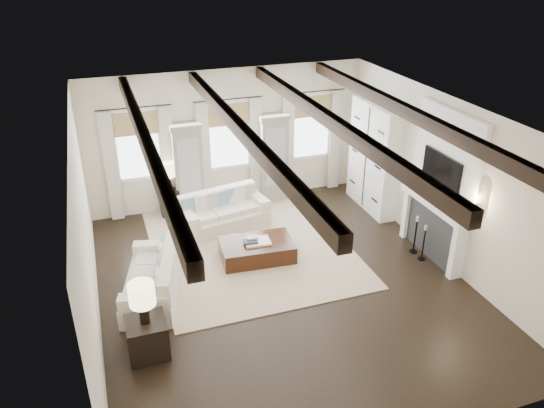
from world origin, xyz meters
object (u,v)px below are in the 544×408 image
object	(u,v)px
sofa_left	(155,280)
side_table_front	(147,337)
ottoman	(257,250)
sofa_back	(223,213)
side_table_back	(170,202)

from	to	relation	value
sofa_left	side_table_front	world-z (taller)	sofa_left
ottoman	side_table_front	xyz separation A→B (m)	(-2.38, -2.05, 0.11)
sofa_back	side_table_front	xyz separation A→B (m)	(-2.07, -3.54, -0.04)
sofa_left	side_table_back	world-z (taller)	sofa_left
sofa_left	side_table_front	bearing A→B (deg)	-102.10
side_table_front	side_table_back	distance (m)	4.66
ottoman	side_table_back	distance (m)	2.82
sofa_left	side_table_front	size ratio (longest dim) A/B	3.45
ottoman	side_table_front	distance (m)	3.14
sofa_back	sofa_left	size ratio (longest dim) A/B	0.99
sofa_left	ottoman	xyz separation A→B (m)	(2.07, 0.59, -0.15)
side_table_front	side_table_back	size ratio (longest dim) A/B	0.94
sofa_back	side_table_back	size ratio (longest dim) A/B	3.19
sofa_back	ottoman	distance (m)	1.54
sofa_back	sofa_left	bearing A→B (deg)	-130.09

